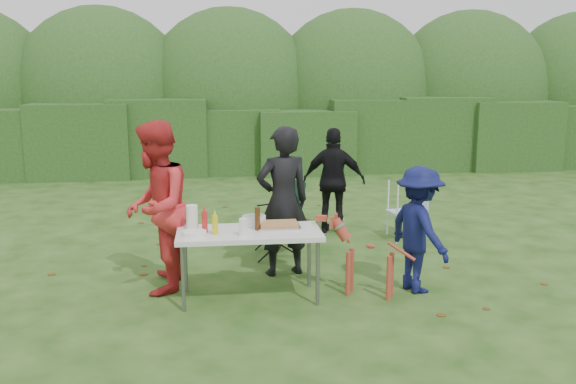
{
  "coord_description": "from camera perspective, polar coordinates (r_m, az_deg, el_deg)",
  "views": [
    {
      "loc": [
        -0.43,
        -6.34,
        2.37
      ],
      "look_at": [
        0.4,
        0.53,
        1.0
      ],
      "focal_mm": 38.0,
      "sensor_mm": 36.0,
      "label": 1
    }
  ],
  "objects": [
    {
      "name": "plate_stack",
      "position": [
        6.23,
        -8.74,
        -3.85
      ],
      "size": [
        0.24,
        0.24,
        0.05
      ],
      "primitive_type": "cylinder",
      "color": "white",
      "rests_on": "folding_table"
    },
    {
      "name": "cup_stack",
      "position": [
        6.16,
        -4.24,
        -3.31
      ],
      "size": [
        0.08,
        0.08,
        0.18
      ],
      "primitive_type": "cylinder",
      "color": "white",
      "rests_on": "folding_table"
    },
    {
      "name": "person_cook",
      "position": [
        7.1,
        -0.47,
        -0.89
      ],
      "size": [
        0.72,
        0.56,
        1.76
      ],
      "primitive_type": "imported",
      "rotation": [
        0.0,
        0.0,
        3.37
      ],
      "color": "black",
      "rests_on": "ground"
    },
    {
      "name": "shrub_backdrop",
      "position": [
        15.97,
        -5.42,
        8.4
      ],
      "size": [
        20.0,
        2.6,
        3.2
      ],
      "primitive_type": "ellipsoid",
      "color": "#3D6628",
      "rests_on": "ground"
    },
    {
      "name": "folding_table",
      "position": [
        6.38,
        -3.65,
        -4.12
      ],
      "size": [
        1.5,
        0.7,
        0.74
      ],
      "color": "silver",
      "rests_on": "ground"
    },
    {
      "name": "paper_towel_roll",
      "position": [
        6.46,
        -8.97,
        -2.36
      ],
      "size": [
        0.12,
        0.12,
        0.26
      ],
      "primitive_type": "cylinder",
      "color": "white",
      "rests_on": "folding_table"
    },
    {
      "name": "focaccia_bread",
      "position": [
        6.49,
        -0.88,
        -3.0
      ],
      "size": [
        0.4,
        0.26,
        0.04
      ],
      "primitive_type": "cube",
      "color": "#AC7A44",
      "rests_on": "food_tray"
    },
    {
      "name": "person_black_puffy",
      "position": [
        9.03,
        4.32,
        1.05
      ],
      "size": [
        0.99,
        0.61,
        1.57
      ],
      "primitive_type": "imported",
      "rotation": [
        0.0,
        0.0,
        2.87
      ],
      "color": "black",
      "rests_on": "ground"
    },
    {
      "name": "lawn_chair",
      "position": [
        8.91,
        11.05,
        -1.65
      ],
      "size": [
        0.58,
        0.58,
        0.84
      ],
      "primitive_type": null,
      "rotation": [
        0.0,
        0.0,
        3.32
      ],
      "color": "#5A7FC6",
      "rests_on": "ground"
    },
    {
      "name": "beer_bottle",
      "position": [
        6.37,
        -2.88,
        -2.53
      ],
      "size": [
        0.06,
        0.06,
        0.24
      ],
      "primitive_type": "cylinder",
      "color": "#47230F",
      "rests_on": "folding_table"
    },
    {
      "name": "camping_chair",
      "position": [
        7.99,
        -1.11,
        -2.38
      ],
      "size": [
        0.81,
        0.81,
        0.99
      ],
      "primitive_type": null,
      "rotation": [
        0.0,
        0.0,
        3.55
      ],
      "color": "#113020",
      "rests_on": "ground"
    },
    {
      "name": "child",
      "position": [
        6.75,
        12.15,
        -3.45
      ],
      "size": [
        0.77,
        1.01,
        1.38
      ],
      "primitive_type": "imported",
      "rotation": [
        0.0,
        0.0,
        1.89
      ],
      "color": "#0E1347",
      "rests_on": "ground"
    },
    {
      "name": "person_red_jacket",
      "position": [
        6.72,
        -12.24,
        -1.4
      ],
      "size": [
        0.78,
        0.97,
        1.87
      ],
      "primitive_type": "imported",
      "rotation": [
        0.0,
        0.0,
        -1.66
      ],
      "color": "red",
      "rests_on": "ground"
    },
    {
      "name": "ground",
      "position": [
        6.78,
        -2.86,
        -9.26
      ],
      "size": [
        80.0,
        80.0,
        0.0
      ],
      "primitive_type": "plane",
      "color": "#1E4211"
    },
    {
      "name": "ketchup_bottle",
      "position": [
        6.33,
        -7.8,
        -2.8
      ],
      "size": [
        0.06,
        0.06,
        0.22
      ],
      "primitive_type": "cylinder",
      "color": "red",
      "rests_on": "folding_table"
    },
    {
      "name": "food_tray",
      "position": [
        6.5,
        -0.88,
        -3.24
      ],
      "size": [
        0.45,
        0.3,
        0.02
      ],
      "primitive_type": "cube",
      "color": "#B7B7BA",
      "rests_on": "folding_table"
    },
    {
      "name": "dog",
      "position": [
        6.59,
        7.69,
        -6.14
      ],
      "size": [
        0.94,
        0.7,
        0.83
      ],
      "primitive_type": null,
      "rotation": [
        0.0,
        0.0,
        2.68
      ],
      "color": "#A33C29",
      "rests_on": "ground"
    },
    {
      "name": "pasta_bowl",
      "position": [
        6.6,
        -3.2,
        -2.67
      ],
      "size": [
        0.26,
        0.26,
        0.1
      ],
      "primitive_type": "cylinder",
      "color": "silver",
      "rests_on": "folding_table"
    },
    {
      "name": "mustard_bottle",
      "position": [
        6.24,
        -6.84,
        -3.07
      ],
      "size": [
        0.06,
        0.06,
        0.2
      ],
      "primitive_type": "cylinder",
      "color": "gold",
      "rests_on": "folding_table"
    },
    {
      "name": "hedge_row",
      "position": [
        14.43,
        -5.19,
        5.12
      ],
      "size": [
        22.0,
        1.4,
        1.7
      ],
      "primitive_type": "cube",
      "color": "#23471C",
      "rests_on": "ground"
    }
  ]
}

